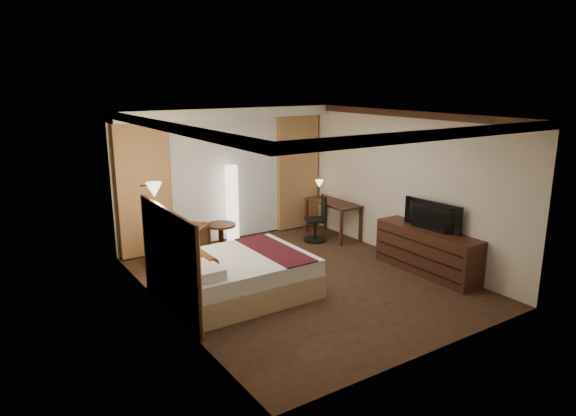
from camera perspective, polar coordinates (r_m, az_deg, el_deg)
floor at (r=8.56m, az=1.49°, el=-8.04°), size 4.50×5.50×0.01m
ceiling at (r=7.95m, az=1.61°, el=10.31°), size 4.50×5.50×0.01m
back_wall at (r=10.47m, az=-7.11°, el=3.69°), size 4.50×0.02×2.70m
left_wall at (r=7.14m, az=-13.44°, el=-1.52°), size 0.02×5.50×2.70m
right_wall at (r=9.59m, az=12.66°, el=2.48°), size 0.02×5.50×2.70m
crown_molding at (r=7.95m, az=1.61°, el=9.88°), size 4.50×5.50×0.12m
soffit at (r=10.10m, az=-6.68°, el=10.47°), size 4.50×0.50×0.20m
curtain_sheer at (r=10.42m, az=-6.89°, el=3.08°), size 2.48×0.04×2.45m
curtain_left_drape at (r=9.74m, az=-15.70°, el=1.88°), size 1.00×0.14×2.45m
curtain_right_drape at (r=11.22m, az=1.04°, el=3.97°), size 1.00×0.14×2.45m
wall_sconce at (r=7.93m, az=-14.66°, el=1.96°), size 0.24×0.24×0.24m
bed at (r=7.94m, az=-5.48°, el=-7.51°), size 2.12×1.65×0.62m
headboard at (r=7.38m, az=-12.94°, el=-5.87°), size 0.12×1.95×1.50m
armchair at (r=9.17m, az=-11.92°, el=-4.01°), size 1.12×1.13×0.85m
side_table at (r=9.71m, az=-7.43°, el=-3.51°), size 0.56×0.56×0.61m
floor_lamp at (r=10.27m, az=-6.22°, el=0.37°), size 0.34×0.34×1.60m
desk at (r=10.80m, az=5.00°, el=-1.24°), size 0.55×1.28×0.75m
desk_lamp at (r=11.05m, az=3.48°, el=2.04°), size 0.18×0.18×0.34m
office_chair at (r=10.44m, az=3.04°, el=-1.14°), size 0.62×0.62×0.96m
dresser at (r=9.08m, az=15.19°, el=-4.65°), size 0.50×1.97×0.76m
television at (r=8.87m, az=15.36°, el=-0.36°), size 0.74×1.17×0.15m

